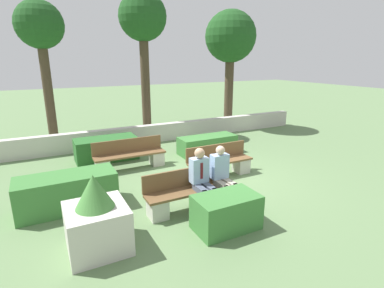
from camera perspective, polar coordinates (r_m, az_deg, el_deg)
name	(u,v)px	position (r m, az deg, el deg)	size (l,w,h in m)	color
ground_plane	(213,179)	(8.18, 4.08, -6.58)	(60.00, 60.00, 0.00)	#607F51
perimeter_wall	(156,133)	(11.77, -6.87, 2.10)	(13.34, 0.30, 0.68)	beige
bench_front	(191,194)	(6.50, -0.21, -9.48)	(2.03, 0.48, 0.86)	brown
bench_left_side	(130,157)	(8.97, -11.71, -2.51)	(2.08, 0.48, 0.86)	brown
bench_right_side	(220,164)	(8.27, 5.29, -3.89)	(1.87, 0.49, 0.86)	brown
person_seated_man	(202,177)	(6.30, 1.89, -6.26)	(0.38, 0.64, 1.35)	#515B70
person_seated_woman	(222,173)	(6.55, 5.83, -5.60)	(0.38, 0.64, 1.33)	#B2A893
hedge_block_near_left	(106,149)	(9.93, -16.01, -0.89)	(1.89, 0.89, 0.72)	#286028
hedge_block_near_right	(207,145)	(10.26, 2.96, -0.11)	(2.00, 0.76, 0.60)	#3D7A38
hedge_block_mid_left	(226,212)	(5.83, 6.54, -12.78)	(1.21, 0.73, 0.67)	#3D7A38
hedge_block_mid_right	(67,192)	(7.00, -22.64, -8.44)	(2.02, 0.82, 0.77)	#3D7A38
planter_corner_left	(97,220)	(5.37, -17.70, -13.59)	(0.98, 0.98, 1.35)	beige
tree_leftmost	(40,31)	(12.16, -26.93, 18.64)	(1.63, 1.63, 5.07)	#473828
tree_center_left	(143,22)	(12.55, -9.34, 21.94)	(1.85, 1.85, 5.61)	#473828
tree_center_right	(230,39)	(13.93, 7.34, 19.22)	(2.22, 2.22, 5.18)	#473828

